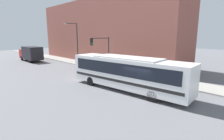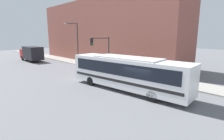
# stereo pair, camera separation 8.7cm
# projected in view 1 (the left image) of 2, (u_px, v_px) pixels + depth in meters

# --- Properties ---
(ground_plane) EXTENTS (120.00, 120.00, 0.00)m
(ground_plane) POSITION_uv_depth(u_px,v_px,m) (142.00, 96.00, 14.91)
(ground_plane) COLOR slate
(sidewalk) EXTENTS (3.12, 70.00, 0.14)m
(sidewalk) POSITION_uv_depth(u_px,v_px,m) (76.00, 62.00, 33.15)
(sidewalk) COLOR gray
(sidewalk) RESTS_ON ground_plane
(building_facade) EXTENTS (6.00, 33.91, 11.56)m
(building_facade) POSITION_uv_depth(u_px,v_px,m) (100.00, 32.00, 33.69)
(building_facade) COLOR brown
(building_facade) RESTS_ON ground_plane
(city_bus) EXTENTS (3.68, 12.04, 3.14)m
(city_bus) POSITION_uv_depth(u_px,v_px,m) (127.00, 71.00, 16.11)
(city_bus) COLOR white
(city_bus) RESTS_ON ground_plane
(delivery_truck) EXTENTS (2.38, 6.93, 2.91)m
(delivery_truck) POSITION_uv_depth(u_px,v_px,m) (31.00, 53.00, 34.45)
(delivery_truck) COLOR black
(delivery_truck) RESTS_ON ground_plane
(fire_hydrant) EXTENTS (0.24, 0.33, 0.74)m
(fire_hydrant) POSITION_uv_depth(u_px,v_px,m) (141.00, 74.00, 21.01)
(fire_hydrant) COLOR #999999
(fire_hydrant) RESTS_ON sidewalk
(traffic_light_pole) EXTENTS (3.28, 0.35, 4.69)m
(traffic_light_pole) POSITION_uv_depth(u_px,v_px,m) (102.00, 48.00, 23.97)
(traffic_light_pole) COLOR #2D2D2D
(traffic_light_pole) RESTS_ON sidewalk
(parking_meter) EXTENTS (0.14, 0.14, 1.32)m
(parking_meter) POSITION_uv_depth(u_px,v_px,m) (117.00, 65.00, 23.76)
(parking_meter) COLOR #2D2D2D
(parking_meter) RESTS_ON sidewalk
(street_lamp) EXTENTS (2.54, 0.28, 6.97)m
(street_lamp) POSITION_uv_depth(u_px,v_px,m) (76.00, 40.00, 30.21)
(street_lamp) COLOR #2D2D2D
(street_lamp) RESTS_ON sidewalk
(pedestrian_near_corner) EXTENTS (0.34, 0.34, 1.79)m
(pedestrian_near_corner) POSITION_uv_depth(u_px,v_px,m) (133.00, 66.00, 23.39)
(pedestrian_near_corner) COLOR #23283D
(pedestrian_near_corner) RESTS_ON sidewalk
(pedestrian_mid_block) EXTENTS (0.34, 0.34, 1.57)m
(pedestrian_mid_block) POSITION_uv_depth(u_px,v_px,m) (104.00, 61.00, 28.20)
(pedestrian_mid_block) COLOR slate
(pedestrian_mid_block) RESTS_ON sidewalk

